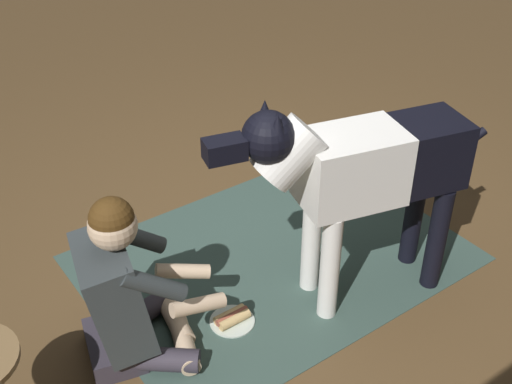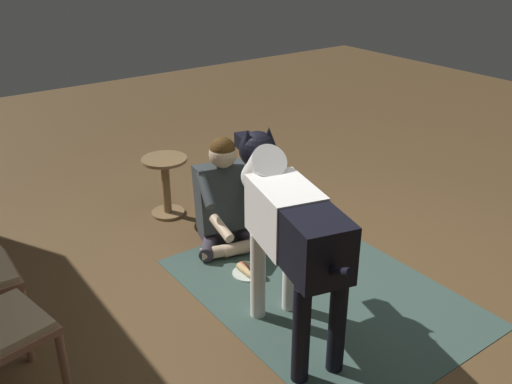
{
  "view_description": "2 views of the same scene",
  "coord_description": "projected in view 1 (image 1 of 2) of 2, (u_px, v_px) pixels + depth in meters",
  "views": [
    {
      "loc": [
        1.72,
        2.38,
        2.41
      ],
      "look_at": [
        0.2,
        0.26,
        0.64
      ],
      "focal_mm": 46.59,
      "sensor_mm": 36.0,
      "label": 1
    },
    {
      "loc": [
        -2.38,
        2.34,
        2.26
      ],
      "look_at": [
        0.55,
        0.21,
        0.56
      ],
      "focal_mm": 39.38,
      "sensor_mm": 36.0,
      "label": 2
    }
  ],
  "objects": [
    {
      "name": "large_dog",
      "position": [
        361.0,
        171.0,
        3.11
      ],
      "size": [
        1.42,
        0.51,
        1.17
      ],
      "color": "white",
      "rests_on": "ground"
    },
    {
      "name": "area_rug",
      "position": [
        274.0,
        258.0,
        3.74
      ],
      "size": [
        2.02,
        1.47,
        0.01
      ],
      "primitive_type": "cube",
      "color": "#395048",
      "rests_on": "ground"
    },
    {
      "name": "person_sitting_on_floor",
      "position": [
        126.0,
        294.0,
        2.97
      ],
      "size": [
        0.7,
        0.58,
        0.88
      ],
      "color": "#37313C",
      "rests_on": "ground"
    },
    {
      "name": "hot_dog_on_plate",
      "position": [
        232.0,
        319.0,
        3.31
      ],
      "size": [
        0.23,
        0.23,
        0.06
      ],
      "color": "silver",
      "rests_on": "ground"
    },
    {
      "name": "ground_plane",
      "position": [
        258.0,
        253.0,
        3.78
      ],
      "size": [
        12.87,
        12.87,
        0.0
      ],
      "primitive_type": "plane",
      "color": "brown"
    }
  ]
}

